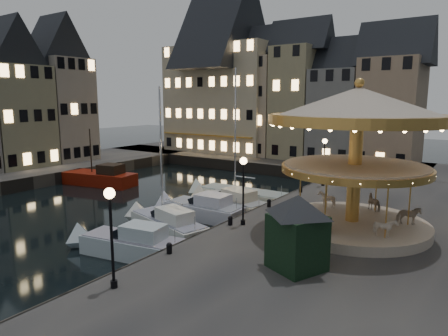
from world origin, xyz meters
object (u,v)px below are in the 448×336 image
Objects in this scene: motorboat_e at (229,203)px; bollard_d at (301,189)px; motorboat_b at (127,244)px; motorboat_f at (237,196)px; bollard_b at (230,220)px; motorboat_c at (165,224)px; motorboat_d at (201,209)px; carousel at (357,132)px; streetlamp_a at (111,224)px; ticket_kiosk at (298,219)px; streetlamp_b at (243,181)px; red_fishing_boat at (101,178)px; streetlamp_c at (324,155)px; bollard_c at (269,203)px; bollard_a at (169,248)px.

bollard_d is at bearing 43.88° from motorboat_e.
motorboat_f reaches higher than motorboat_b.
bollard_b is 4.94m from motorboat_c.
motorboat_c is 1.42× the size of motorboat_d.
carousel is (10.40, 8.01, 6.42)m from motorboat_b.
motorboat_f is at bearing 107.57° from streetlamp_a.
streetlamp_a is 7.52m from motorboat_b.
bollard_d is at bearing 112.96° from ticket_kiosk.
red_fishing_boat reaches higher than streetlamp_b.
motorboat_d is at bearing 97.25° from motorboat_b.
red_fishing_boat is at bearing -172.01° from motorboat_f.
streetlamp_c is 8.43m from motorboat_f.
carousel reaches higher than bollard_d.
streetlamp_b is 0.42× the size of carousel.
motorboat_c reaches higher than motorboat_b.
streetlamp_b reaches higher than bollard_c.
motorboat_d is (-5.09, -6.88, -0.96)m from bollard_d.
motorboat_b is 14.61m from carousel.
streetlamp_c is 7.32× the size of bollard_b.
streetlamp_b is 0.41× the size of motorboat_c.
bollard_c is at bearing 90.00° from bollard_b.
ticket_kiosk is (11.05, -7.19, 2.98)m from motorboat_d.
streetlamp_c is at bearing 90.00° from streetlamp_b.
red_fishing_boat reaches higher than motorboat_e.
red_fishing_boat is at bearing 158.59° from ticket_kiosk.
bollard_a is 16.00m from bollard_d.
streetlamp_a is 7.32× the size of bollard_a.
motorboat_b is 4.06m from motorboat_c.
bollard_c is 10.49m from motorboat_b.
motorboat_d is (-5.09, 9.12, -0.96)m from bollard_a.
carousel is (6.36, 3.37, 5.45)m from bollard_b.
bollard_a is 1.00× the size of bollard_d.
ticket_kiosk is (10.00, 1.06, 2.98)m from motorboat_b.
motorboat_d is (-5.69, -10.38, -3.38)m from streetlamp_c.
motorboat_f is at bearing 108.92° from motorboat_e.
carousel reaches higher than motorboat_c.
streetlamp_b is at bearing -86.57° from bollard_d.
streetlamp_a reaches higher than bollard_a.
streetlamp_b is 7.12m from carousel.
bollard_a is at bearing -30.87° from red_fishing_boat.
motorboat_b is 0.60× the size of motorboat_f.
streetlamp_c is 12.31m from motorboat_d.
motorboat_b reaches higher than bollard_a.
motorboat_b is 20.29m from red_fishing_boat.
red_fishing_boat is at bearing 161.61° from bollard_b.
motorboat_e is at bearing 124.44° from bollard_b.
red_fishing_boat is at bearing 142.46° from streetlamp_a.
streetlamp_a and streetlamp_b have the same top height.
ticket_kiosk is at bearing -93.27° from carousel.
streetlamp_b is 7.32× the size of bollard_a.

